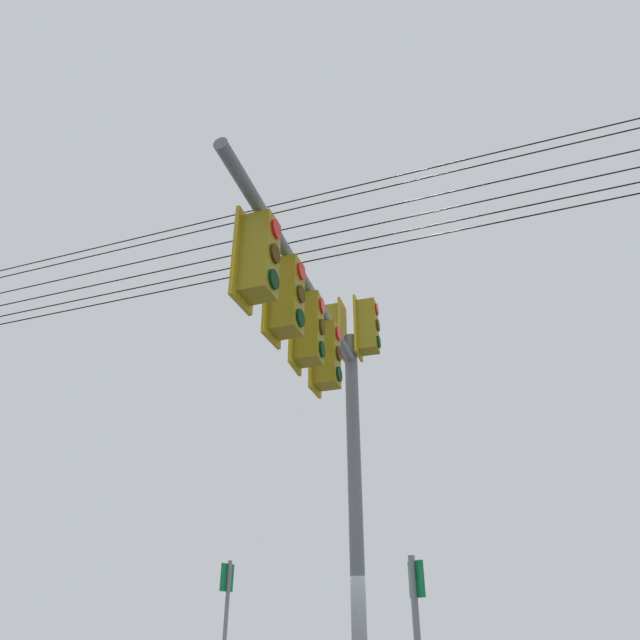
% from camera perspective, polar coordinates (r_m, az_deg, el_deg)
% --- Properties ---
extents(signal_mast_assembly, '(4.69, 2.46, 6.73)m').
position_cam_1_polar(signal_mast_assembly, '(7.36, 0.77, -5.48)').
color(signal_mast_assembly, slate).
rests_on(signal_mast_assembly, ground).
extents(route_sign_secondary, '(0.31, 0.22, 2.91)m').
position_cam_1_polar(route_sign_secondary, '(10.54, -9.88, -29.40)').
color(route_sign_secondary, slate).
rests_on(route_sign_secondary, ground).
extents(overhead_wire_span, '(11.17, 23.51, 1.89)m').
position_cam_1_polar(overhead_wire_span, '(10.21, 9.32, 11.50)').
color(overhead_wire_span, black).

